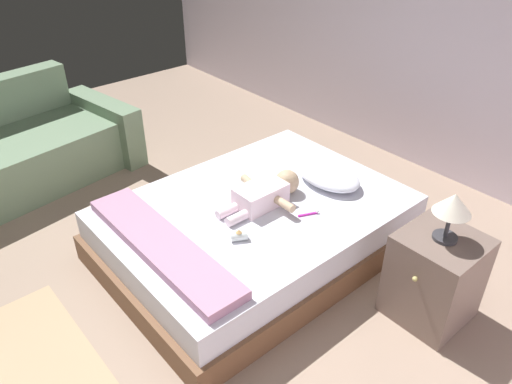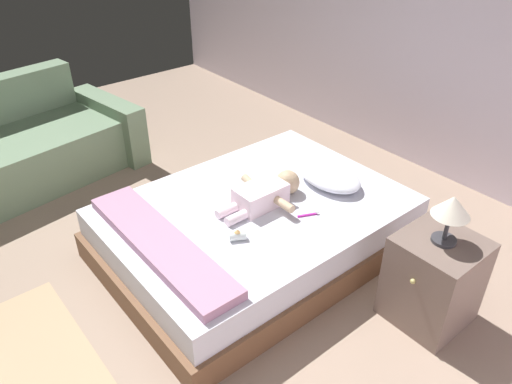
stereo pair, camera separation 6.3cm
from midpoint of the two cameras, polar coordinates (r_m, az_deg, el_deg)
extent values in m
plane|color=gray|center=(3.16, -12.58, -14.94)|extent=(8.00, 8.00, 0.00)
cube|color=silver|center=(4.44, 22.45, 17.99)|extent=(8.00, 0.12, 2.69)
cube|color=brown|center=(3.56, -0.51, -5.40)|extent=(1.50, 2.07, 0.20)
cube|color=silver|center=(3.44, -0.53, -2.81)|extent=(1.44, 1.98, 0.20)
ellipsoid|color=white|center=(3.63, 7.93, 1.92)|extent=(0.51, 0.34, 0.12)
cube|color=white|center=(3.34, 0.00, -0.43)|extent=(0.21, 0.35, 0.15)
sphere|color=tan|center=(3.47, 3.10, 1.19)|extent=(0.17, 0.17, 0.17)
cylinder|color=tan|center=(3.48, -1.26, 1.10)|extent=(0.17, 0.08, 0.06)
cylinder|color=tan|center=(3.26, 2.75, -1.40)|extent=(0.16, 0.06, 0.06)
cylinder|color=white|center=(3.27, -3.89, -2.20)|extent=(0.06, 0.16, 0.06)
cylinder|color=white|center=(3.20, -2.73, -3.03)|extent=(0.06, 0.16, 0.06)
cube|color=#BE269F|center=(3.29, 5.48, -2.60)|extent=(0.07, 0.13, 0.01)
cube|color=white|center=(3.31, 6.60, -2.22)|extent=(0.02, 0.03, 0.01)
cube|color=gray|center=(4.65, -26.40, 2.60)|extent=(0.97, 1.71, 0.45)
cube|color=gray|center=(4.98, -17.38, 7.23)|extent=(0.96, 0.34, 0.56)
cube|color=#6F5C52|center=(3.14, 19.44, -9.28)|extent=(0.45, 0.45, 0.58)
sphere|color=tan|center=(2.90, 17.35, -9.61)|extent=(0.03, 0.03, 0.03)
cylinder|color=#333338|center=(2.96, 20.48, -4.94)|extent=(0.14, 0.14, 0.02)
cylinder|color=#333338|center=(2.91, 20.82, -3.54)|extent=(0.02, 0.02, 0.16)
cone|color=silver|center=(2.83, 21.36, -1.25)|extent=(0.21, 0.21, 0.12)
cube|color=#B37F9E|center=(3.03, -11.47, -6.07)|extent=(1.35, 0.28, 0.06)
cylinder|color=white|center=(3.05, -2.60, -5.15)|extent=(0.10, 0.12, 0.06)
cone|color=#E7B469|center=(3.03, -2.62, -4.55)|extent=(0.04, 0.04, 0.02)
camera|label=1|loc=(0.03, -90.54, -0.35)|focal=34.48mm
camera|label=2|loc=(0.03, 89.46, 0.35)|focal=34.48mm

